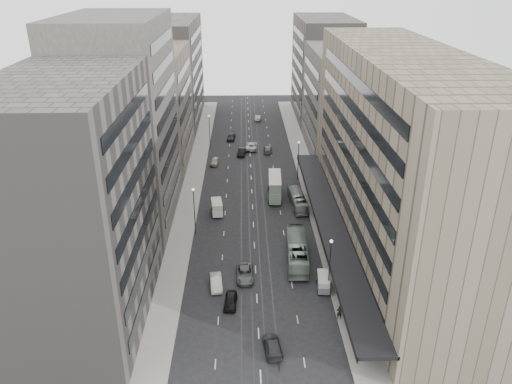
{
  "coord_description": "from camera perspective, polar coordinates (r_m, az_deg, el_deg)",
  "views": [
    {
      "loc": [
        -1.61,
        -60.97,
        40.59
      ],
      "look_at": [
        0.49,
        16.4,
        5.54
      ],
      "focal_mm": 35.0,
      "sensor_mm": 36.0,
      "label": 1
    }
  ],
  "objects": [
    {
      "name": "building_left_b",
      "position": [
        85.71,
        -15.04,
        7.55
      ],
      "size": [
        15.0,
        26.0,
        34.0
      ],
      "primitive_type": "cube",
      "color": "#45413C",
      "rests_on": "ground"
    },
    {
      "name": "sedan_5",
      "position": [
        117.81,
        -1.64,
        4.6
      ],
      "size": [
        2.21,
        4.89,
        1.56
      ],
      "primitive_type": "imported",
      "rotation": [
        0.0,
        0.0,
        -0.12
      ],
      "color": "black",
      "rests_on": "ground"
    },
    {
      "name": "pedestrian",
      "position": [
        65.02,
        9.5,
        -13.42
      ],
      "size": [
        0.72,
        0.49,
        1.93
      ],
      "primitive_type": "imported",
      "rotation": [
        0.0,
        0.0,
        3.11
      ],
      "color": "black",
      "rests_on": "sidewalk_right"
    },
    {
      "name": "building_right_mid",
      "position": [
        118.8,
        9.87,
        10.08
      ],
      "size": [
        15.0,
        28.0,
        24.0
      ],
      "primitive_type": "cube",
      "color": "#45413C",
      "rests_on": "ground"
    },
    {
      "name": "sedan_9",
      "position": [
        145.73,
        0.23,
        8.49
      ],
      "size": [
        1.95,
        4.5,
        1.44
      ],
      "primitive_type": "imported",
      "rotation": [
        0.0,
        0.0,
        3.04
      ],
      "color": "beige",
      "rests_on": "ground"
    },
    {
      "name": "lamp_right_near",
      "position": [
        67.18,
        8.46,
        -7.72
      ],
      "size": [
        0.44,
        0.44,
        8.32
      ],
      "color": "#262628",
      "rests_on": "ground"
    },
    {
      "name": "sedan_2",
      "position": [
        71.93,
        -1.3,
        -9.31
      ],
      "size": [
        2.5,
        5.24,
        1.44
      ],
      "primitive_type": "imported",
      "rotation": [
        0.0,
        0.0,
        0.02
      ],
      "color": "#57585A",
      "rests_on": "ground"
    },
    {
      "name": "sedan_7",
      "position": [
        119.74,
        1.36,
        4.9
      ],
      "size": [
        2.24,
        4.93,
        1.4
      ],
      "primitive_type": "imported",
      "rotation": [
        0.0,
        0.0,
        3.08
      ],
      "color": "#545456",
      "rests_on": "ground"
    },
    {
      "name": "sedan_3",
      "position": [
        60.2,
        1.89,
        -17.16
      ],
      "size": [
        2.47,
        4.95,
        1.38
      ],
      "primitive_type": "imported",
      "rotation": [
        0.0,
        0.0,
        3.26
      ],
      "color": "#272729",
      "rests_on": "ground"
    },
    {
      "name": "sedan_4",
      "position": [
        112.38,
        -4.76,
        3.51
      ],
      "size": [
        2.2,
        4.53,
        1.49
      ],
      "primitive_type": "imported",
      "rotation": [
        0.0,
        0.0,
        -0.1
      ],
      "color": "#A99C8C",
      "rests_on": "ground"
    },
    {
      "name": "sedan_8",
      "position": [
        128.74,
        -2.86,
        6.34
      ],
      "size": [
        2.4,
        4.94,
        1.63
      ],
      "primitive_type": "imported",
      "rotation": [
        0.0,
        0.0,
        -0.1
      ],
      "color": "#232426",
      "rests_on": "ground"
    },
    {
      "name": "sedan_1",
      "position": [
        70.33,
        -4.58,
        -10.25
      ],
      "size": [
        2.0,
        4.57,
        1.46
      ],
      "primitive_type": "imported",
      "rotation": [
        0.0,
        0.0,
        0.1
      ],
      "color": "silver",
      "rests_on": "ground"
    },
    {
      "name": "department_store",
      "position": [
        77.11,
        15.99,
        3.97
      ],
      "size": [
        19.2,
        60.0,
        30.0
      ],
      "color": "gray",
      "rests_on": "ground"
    },
    {
      "name": "double_decker",
      "position": [
        94.98,
        2.16,
        0.65
      ],
      "size": [
        2.85,
        8.3,
        4.48
      ],
      "rotation": [
        0.0,
        0.0,
        -0.05
      ],
      "color": "slate",
      "rests_on": "ground"
    },
    {
      "name": "building_left_d",
      "position": [
        143.85,
        -9.74,
        13.37
      ],
      "size": [
        15.0,
        38.0,
        28.0
      ],
      "primitive_type": "cube",
      "color": "#595550",
      "rests_on": "ground"
    },
    {
      "name": "lamp_left_near",
      "position": [
        81.5,
        -7.1,
        -1.57
      ],
      "size": [
        0.44,
        0.44,
        8.32
      ],
      "color": "#262628",
      "rests_on": "ground"
    },
    {
      "name": "ground",
      "position": [
        73.26,
        -0.03,
        -9.28
      ],
      "size": [
        220.0,
        220.0,
        0.0
      ],
      "primitive_type": "plane",
      "color": "black",
      "rests_on": "ground"
    },
    {
      "name": "sedan_0",
      "position": [
        66.88,
        -2.93,
        -12.3
      ],
      "size": [
        1.91,
        4.19,
        1.39
      ],
      "primitive_type": "imported",
      "rotation": [
        0.0,
        0.0,
        -0.06
      ],
      "color": "black",
      "rests_on": "ground"
    },
    {
      "name": "sidewalk_right",
      "position": [
        107.34,
        5.85,
        2.06
      ],
      "size": [
        4.0,
        125.0,
        0.15
      ],
      "primitive_type": "cube",
      "color": "gray",
      "rests_on": "ground"
    },
    {
      "name": "sedan_6",
      "position": [
        121.73,
        -0.52,
        5.29
      ],
      "size": [
        3.11,
        6.04,
        1.63
      ],
      "primitive_type": "imported",
      "rotation": [
        0.0,
        0.0,
        3.07
      ],
      "color": "silver",
      "rests_on": "ground"
    },
    {
      "name": "sidewalk_left",
      "position": [
        106.98,
        -7.01,
        1.92
      ],
      "size": [
        4.0,
        125.0,
        0.15
      ],
      "primitive_type": "cube",
      "color": "gray",
      "rests_on": "ground"
    },
    {
      "name": "building_right_far",
      "position": [
        147.24,
        7.73,
        13.75
      ],
      "size": [
        15.0,
        32.0,
        28.0
      ],
      "primitive_type": "cube",
      "color": "#595550",
      "rests_on": "ground"
    },
    {
      "name": "panel_van",
      "position": [
        89.33,
        -4.49,
        -1.73
      ],
      "size": [
        2.4,
        4.25,
        2.56
      ],
      "rotation": [
        0.0,
        0.0,
        0.12
      ],
      "color": "silver",
      "rests_on": "ground"
    },
    {
      "name": "lamp_left_far",
      "position": [
        121.52,
        -5.35,
        7.33
      ],
      "size": [
        0.44,
        0.44,
        8.32
      ],
      "color": "#262628",
      "rests_on": "ground"
    },
    {
      "name": "vw_microbus",
      "position": [
        70.14,
        7.71,
        -10.11
      ],
      "size": [
        2.02,
        3.93,
        2.05
      ],
      "rotation": [
        0.0,
        0.0,
        -0.09
      ],
      "color": "#5A6062",
      "rests_on": "ground"
    },
    {
      "name": "lamp_right_far",
      "position": [
        102.91,
        4.87,
        4.16
      ],
      "size": [
        0.44,
        0.44,
        8.32
      ],
      "color": "#262628",
      "rests_on": "ground"
    },
    {
      "name": "building_left_a",
      "position": [
        62.1,
        -20.08,
        -1.56
      ],
      "size": [
        15.0,
        28.0,
        30.0
      ],
      "primitive_type": "cube",
      "color": "#595550",
      "rests_on": "ground"
    },
    {
      "name": "building_left_c",
      "position": [
        112.37,
        -11.86,
        9.37
      ],
      "size": [
        15.0,
        28.0,
        25.0
      ],
      "primitive_type": "cube",
      "color": "#756A5B",
      "rests_on": "ground"
    },
    {
      "name": "bus_near",
      "position": [
        75.52,
        4.7,
        -6.71
      ],
      "size": [
        3.55,
        12.43,
        3.42
      ],
      "primitive_type": "imported",
      "rotation": [
        0.0,
        0.0,
        3.09
      ],
      "color": "gray",
      "rests_on": "ground"
    },
    {
      "name": "bus_far",
      "position": [
        92.35,
        4.77,
        -0.86
      ],
      "size": [
        2.96,
        9.94,
        2.73
      ],
      "primitive_type": "imported",
      "rotation": [
        0.0,
        0.0,
        3.21
      ],
      "color": "gray",
      "rests_on": "ground"
    }
  ]
}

